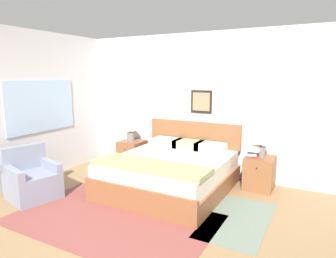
{
  "coord_description": "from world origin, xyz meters",
  "views": [
    {
      "loc": [
        2.0,
        -2.43,
        1.85
      ],
      "look_at": [
        -0.1,
        1.49,
        1.04
      ],
      "focal_mm": 32.0,
      "sensor_mm": 36.0,
      "label": 1
    }
  ],
  "objects_px": {
    "nightstand_by_door": "(259,173)",
    "table_lamp_by_door": "(261,140)",
    "table_lamp_near_window": "(131,127)",
    "bed": "(170,172)",
    "nightstand_near_window": "(132,154)",
    "armchair": "(32,180)"
  },
  "relations": [
    {
      "from": "nightstand_by_door",
      "to": "table_lamp_by_door",
      "type": "height_order",
      "value": "table_lamp_by_door"
    },
    {
      "from": "table_lamp_near_window",
      "to": "bed",
      "type": "bearing_deg",
      "value": -29.59
    },
    {
      "from": "bed",
      "to": "table_lamp_near_window",
      "type": "distance_m",
      "value": 1.57
    },
    {
      "from": "nightstand_near_window",
      "to": "bed",
      "type": "bearing_deg",
      "value": -29.83
    },
    {
      "from": "bed",
      "to": "armchair",
      "type": "distance_m",
      "value": 2.13
    },
    {
      "from": "table_lamp_near_window",
      "to": "table_lamp_by_door",
      "type": "bearing_deg",
      "value": 0.0
    },
    {
      "from": "nightstand_near_window",
      "to": "table_lamp_by_door",
      "type": "relative_size",
      "value": 1.19
    },
    {
      "from": "nightstand_near_window",
      "to": "nightstand_by_door",
      "type": "xyz_separation_m",
      "value": [
        2.53,
        0.0,
        0.0
      ]
    },
    {
      "from": "bed",
      "to": "table_lamp_by_door",
      "type": "relative_size",
      "value": 4.39
    },
    {
      "from": "armchair",
      "to": "table_lamp_by_door",
      "type": "height_order",
      "value": "table_lamp_by_door"
    },
    {
      "from": "bed",
      "to": "table_lamp_by_door",
      "type": "xyz_separation_m",
      "value": [
        1.26,
        0.73,
        0.52
      ]
    },
    {
      "from": "bed",
      "to": "armchair",
      "type": "relative_size",
      "value": 2.39
    },
    {
      "from": "table_lamp_near_window",
      "to": "table_lamp_by_door",
      "type": "height_order",
      "value": "same"
    },
    {
      "from": "bed",
      "to": "nightstand_by_door",
      "type": "bearing_deg",
      "value": 29.83
    },
    {
      "from": "bed",
      "to": "armchair",
      "type": "bearing_deg",
      "value": -143.16
    },
    {
      "from": "nightstand_by_door",
      "to": "table_lamp_by_door",
      "type": "distance_m",
      "value": 0.56
    },
    {
      "from": "bed",
      "to": "armchair",
      "type": "height_order",
      "value": "bed"
    },
    {
      "from": "armchair",
      "to": "table_lamp_near_window",
      "type": "height_order",
      "value": "table_lamp_near_window"
    },
    {
      "from": "armchair",
      "to": "nightstand_near_window",
      "type": "xyz_separation_m",
      "value": [
        0.44,
        2.0,
        -0.0
      ]
    },
    {
      "from": "table_lamp_near_window",
      "to": "table_lamp_by_door",
      "type": "distance_m",
      "value": 2.55
    },
    {
      "from": "nightstand_near_window",
      "to": "table_lamp_near_window",
      "type": "distance_m",
      "value": 0.56
    },
    {
      "from": "bed",
      "to": "armchair",
      "type": "xyz_separation_m",
      "value": [
        -1.71,
        -1.28,
        -0.03
      ]
    }
  ]
}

